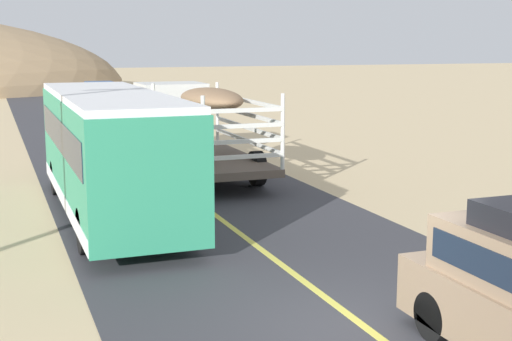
{
  "coord_description": "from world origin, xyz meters",
  "views": [
    {
      "loc": [
        -5.4,
        -9.48,
        4.48
      ],
      "look_at": [
        0.0,
        5.0,
        1.72
      ],
      "focal_mm": 50.5,
      "sensor_mm": 36.0,
      "label": 1
    }
  ],
  "objects": [
    {
      "name": "car_far",
      "position": [
        1.51,
        37.51,
        1.09
      ],
      "size": [
        1.9,
        4.62,
        1.93
      ],
      "color": "#264C8C",
      "rests_on": "road_surface"
    },
    {
      "name": "road_centre_line",
      "position": [
        0.0,
        0.0,
        0.02
      ],
      "size": [
        0.16,
        117.6,
        0.0
      ],
      "primitive_type": "cube",
      "color": "#D8CC4C",
      "rests_on": "road_surface"
    },
    {
      "name": "bus",
      "position": [
        -2.52,
        8.97,
        1.75
      ],
      "size": [
        2.54,
        10.0,
        3.21
      ],
      "color": "#2D8C66",
      "rests_on": "road_surface"
    },
    {
      "name": "livestock_truck",
      "position": [
        1.32,
        15.91,
        1.79
      ],
      "size": [
        2.53,
        9.7,
        3.02
      ],
      "color": "silver",
      "rests_on": "road_surface"
    },
    {
      "name": "road_surface",
      "position": [
        0.0,
        0.0,
        0.01
      ],
      "size": [
        8.0,
        120.0,
        0.02
      ],
      "primitive_type": "cube",
      "color": "#38383D",
      "rests_on": "ground"
    },
    {
      "name": "ground_plane",
      "position": [
        0.0,
        0.0,
        0.0
      ],
      "size": [
        240.0,
        240.0,
        0.0
      ],
      "primitive_type": "plane",
      "color": "#CCB284"
    }
  ]
}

